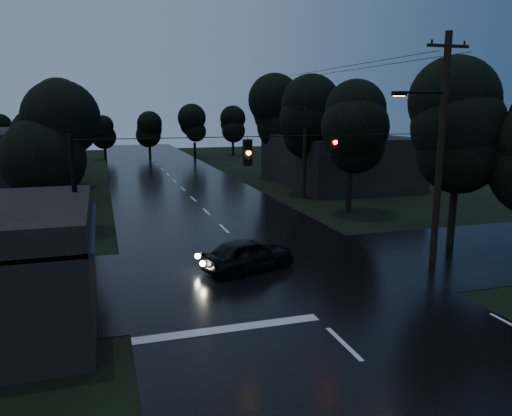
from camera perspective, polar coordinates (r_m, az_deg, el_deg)
main_road at (r=38.47m, az=-7.18°, el=0.99°), size 12.00×120.00×0.02m
cross_street at (r=21.48m, az=1.42°, el=-7.28°), size 60.00×9.00×0.02m
building_far_right at (r=46.34m, az=9.20°, el=5.44°), size 10.00×14.00×4.40m
building_far_left at (r=48.06m, az=-26.21°, el=4.99°), size 10.00×16.00×5.00m
utility_pole_main at (r=23.05m, az=20.19°, el=6.67°), size 3.50×0.30×10.00m
utility_pole_far at (r=38.39m, az=5.59°, el=6.85°), size 2.00×0.30×7.50m
anchor_pole_left at (r=18.71m, az=-19.81°, el=-1.25°), size 0.18×0.18×6.00m
span_signals at (r=19.66m, az=3.98°, el=6.60°), size 15.00×0.37×1.12m
tree_corner_near at (r=26.18m, az=22.20°, el=8.62°), size 4.48×4.48×9.44m
tree_left_a at (r=29.43m, az=-22.21°, el=7.37°), size 3.92×3.92×8.26m
tree_left_b at (r=37.42m, az=-22.20°, el=8.63°), size 4.20×4.20×8.85m
tree_left_c at (r=47.43m, az=-21.99°, el=9.50°), size 4.48×4.48×9.44m
tree_right_a at (r=33.17m, az=10.83°, el=9.01°), size 4.20×4.20×8.85m
tree_right_b at (r=40.63m, az=6.26°, el=10.07°), size 4.48×4.48×9.44m
tree_right_c at (r=50.16m, az=2.29°, el=10.79°), size 4.76×4.76×10.03m
car at (r=21.50m, az=-0.90°, el=-5.29°), size 4.45×2.80×1.41m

